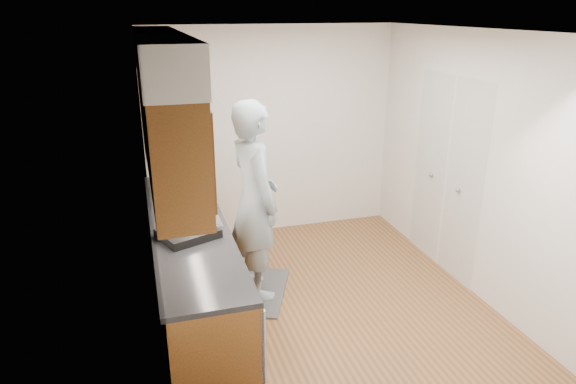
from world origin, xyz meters
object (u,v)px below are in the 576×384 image
object	(u,v)px
soap_bottle_a	(163,183)
soda_can	(207,187)
person	(254,188)
soap_bottle_b	(193,186)
steel_can	(185,192)
soap_bottle_c	(176,178)
dish_rack	(188,233)

from	to	relation	value
soap_bottle_a	soda_can	world-z (taller)	soap_bottle_a
person	soap_bottle_b	xyz separation A→B (m)	(-0.52, 0.40, -0.06)
soap_bottle_b	steel_can	bearing A→B (deg)	-142.08
person	soap_bottle_b	size ratio (longest dim) A/B	11.58
soap_bottle_c	dish_rack	xyz separation A→B (m)	(-0.01, -1.27, -0.06)
soap_bottle_b	soda_can	distance (m)	0.14
person	dish_rack	distance (m)	0.89
soap_bottle_a	dish_rack	distance (m)	1.08
soap_bottle_a	soda_can	bearing A→B (deg)	-10.32
person	soda_can	distance (m)	0.58
person	steel_can	distance (m)	0.70
soap_bottle_b	soap_bottle_c	bearing A→B (deg)	115.95
soap_bottle_b	soap_bottle_c	distance (m)	0.32
person	dish_rack	xyz separation A→B (m)	(-0.68, -0.57, -0.12)
soap_bottle_a	soap_bottle_c	size ratio (longest dim) A/B	1.34
soda_can	dish_rack	size ratio (longest dim) A/B	0.29
soda_can	soap_bottle_b	bearing A→B (deg)	-170.86
person	soap_bottle_b	world-z (taller)	person
soda_can	dish_rack	distance (m)	1.04
soap_bottle_c	dish_rack	size ratio (longest dim) A/B	0.43
person	soap_bottle_a	bearing A→B (deg)	48.03
person	soap_bottle_b	bearing A→B (deg)	42.34
soap_bottle_a	soap_bottle_c	bearing A→B (deg)	55.48
person	soap_bottle_c	bearing A→B (deg)	33.79
dish_rack	soap_bottle_c	bearing A→B (deg)	67.19
soap_bottle_b	soap_bottle_c	size ratio (longest dim) A/B	1.02
soap_bottle_c	steel_can	distance (m)	0.36
soap_bottle_a	dish_rack	size ratio (longest dim) A/B	0.58
person	soap_bottle_c	size ratio (longest dim) A/B	11.76
soda_can	steel_can	xyz separation A→B (m)	(-0.22, -0.09, -0.00)
soap_bottle_c	dish_rack	bearing A→B (deg)	-90.68
steel_can	dish_rack	bearing A→B (deg)	-94.63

